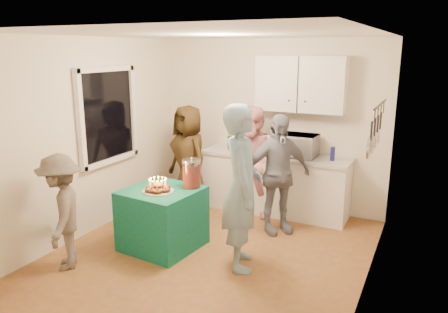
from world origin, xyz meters
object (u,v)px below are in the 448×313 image
at_px(man_birthday, 242,188).
at_px(child_near_left, 62,212).
at_px(counter, 275,185).
at_px(party_table, 163,218).
at_px(microwave, 296,145).
at_px(woman_back_right, 277,174).
at_px(punch_jar, 192,174).
at_px(woman_back_center, 254,163).
at_px(woman_back_left, 189,158).

xyz_separation_m(man_birthday, child_near_left, (-1.80, -0.91, -0.28)).
relative_size(counter, child_near_left, 1.65).
xyz_separation_m(party_table, child_near_left, (-0.72, -0.93, 0.29)).
distance_m(microwave, woman_back_right, 0.75).
distance_m(counter, man_birthday, 1.89).
relative_size(punch_jar, child_near_left, 0.26).
bearing_deg(man_birthday, microwave, -28.26).
relative_size(microwave, woman_back_center, 0.36).
bearing_deg(child_near_left, man_birthday, 78.83).
bearing_deg(counter, microwave, 0.00).
distance_m(microwave, woman_back_left, 1.64).
distance_m(microwave, woman_back_center, 0.67).
xyz_separation_m(counter, woman_back_left, (-1.25, -0.45, 0.38)).
distance_m(microwave, party_table, 2.24).
bearing_deg(man_birthday, party_table, 63.37).
bearing_deg(microwave, punch_jar, -118.33).
bearing_deg(microwave, counter, -179.17).
bearing_deg(microwave, party_table, -121.91).
bearing_deg(woman_back_left, woman_back_center, 32.52).
bearing_deg(woman_back_right, party_table, 179.86).
bearing_deg(woman_back_center, man_birthday, -62.94).
bearing_deg(microwave, woman_back_right, -92.50).
bearing_deg(microwave, woman_back_center, -146.50).
bearing_deg(woman_back_right, child_near_left, -176.78).
height_order(microwave, party_table, microwave).
bearing_deg(child_near_left, woman_back_left, 134.09).
relative_size(man_birthday, woman_back_left, 1.16).
xyz_separation_m(woman_back_center, child_near_left, (-1.34, -2.38, -0.16)).
xyz_separation_m(counter, punch_jar, (-0.55, -1.55, 0.50)).
distance_m(counter, woman_back_left, 1.38).
distance_m(counter, punch_jar, 1.72).
bearing_deg(punch_jar, child_near_left, -130.65).
relative_size(punch_jar, woman_back_center, 0.21).
relative_size(counter, man_birthday, 1.17).
bearing_deg(child_near_left, counter, 112.11).
distance_m(microwave, punch_jar, 1.78).
xyz_separation_m(party_table, punch_jar, (0.29, 0.24, 0.55)).
height_order(punch_jar, man_birthday, man_birthday).
distance_m(punch_jar, man_birthday, 0.83).
height_order(counter, punch_jar, punch_jar).
bearing_deg(woman_back_left, punch_jar, -31.47).
xyz_separation_m(microwave, man_birthday, (-0.07, -1.80, -0.13)).
xyz_separation_m(microwave, woman_back_left, (-1.56, -0.45, -0.26)).
xyz_separation_m(microwave, party_table, (-1.15, -1.79, -0.69)).
distance_m(party_table, woman_back_right, 1.62).
xyz_separation_m(punch_jar, child_near_left, (-1.01, -1.17, -0.26)).
xyz_separation_m(punch_jar, woman_back_right, (0.82, 0.85, -0.12)).
bearing_deg(punch_jar, party_table, -139.71).
bearing_deg(woman_back_center, woman_back_left, -163.84).
relative_size(microwave, woman_back_right, 0.37).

